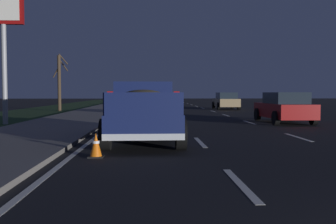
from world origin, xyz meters
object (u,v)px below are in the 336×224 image
at_px(sedan_red, 284,107).
at_px(traffic_cone_near, 96,145).
at_px(gas_price_sign, 3,14).
at_px(sedan_tan, 226,101).
at_px(pickup_truck, 143,110).
at_px(bare_tree_far, 59,82).

distance_m(sedan_red, traffic_cone_near, 12.79).
relative_size(sedan_red, gas_price_sign, 0.63).
distance_m(gas_price_sign, traffic_cone_near, 12.34).
bearing_deg(gas_price_sign, sedan_red, -88.80).
height_order(sedan_tan, gas_price_sign, gas_price_sign).
height_order(gas_price_sign, traffic_cone_near, gas_price_sign).
bearing_deg(traffic_cone_near, pickup_truck, -19.46).
relative_size(pickup_truck, sedan_red, 1.24).
relative_size(pickup_truck, gas_price_sign, 0.79).
xyz_separation_m(sedan_red, traffic_cone_near, (-10.01, 7.95, -0.50)).
bearing_deg(pickup_truck, sedan_tan, -17.01).
bearing_deg(sedan_tan, traffic_cone_near, 162.71).
bearing_deg(bare_tree_far, gas_price_sign, -177.19).
xyz_separation_m(pickup_truck, sedan_red, (7.06, -6.91, -0.20)).
relative_size(gas_price_sign, traffic_cone_near, 12.02).
height_order(sedan_tan, traffic_cone_near, sedan_tan).
bearing_deg(traffic_cone_near, gas_price_sign, 30.60).
bearing_deg(gas_price_sign, sedan_tan, -40.46).
height_order(pickup_truck, sedan_tan, pickup_truck).
distance_m(sedan_tan, sedan_red, 15.92).
xyz_separation_m(sedan_red, bare_tree_far, (13.46, 14.38, 1.67)).
bearing_deg(traffic_cone_near, bare_tree_far, 15.31).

